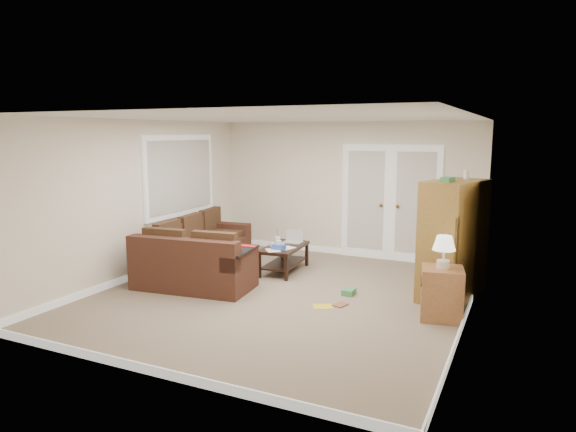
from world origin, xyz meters
The scene contains 17 objects.
floor centered at (0.00, 0.00, 0.00)m, with size 5.50×5.50×0.00m, color gray.
ceiling centered at (0.00, 0.00, 2.50)m, with size 5.00×5.50×0.02m, color silver.
wall_left centered at (-2.50, 0.00, 1.25)m, with size 0.02×5.50×2.50m, color white.
wall_right centered at (2.50, 0.00, 1.25)m, with size 0.02×5.50×2.50m, color white.
wall_back centered at (0.00, 2.75, 1.25)m, with size 5.00×0.02×2.50m, color white.
wall_front centered at (0.00, -2.75, 1.25)m, with size 5.00×0.02×2.50m, color white.
baseboards centered at (0.00, 0.00, 0.05)m, with size 5.00×5.50×0.10m, color white, non-canonical shape.
french_doors centered at (0.85, 2.71, 1.04)m, with size 1.80×0.05×2.13m.
window_left centered at (-2.46, 1.00, 1.55)m, with size 0.05×1.92×1.42m.
sectional_sofa centered at (-1.66, 0.35, 0.32)m, with size 2.05×2.72×0.82m.
coffee_table centered at (-0.52, 1.18, 0.24)m, with size 0.62×1.11×0.73m.
tv_armoire centered at (2.20, 0.87, 0.84)m, with size 0.86×1.16×1.79m.
side_cabinet centered at (2.20, 0.02, 0.38)m, with size 0.58×0.58×1.05m.
space_heater centered at (1.95, 2.37, 0.15)m, with size 0.12×0.10×0.30m, color white.
floor_magazine centered at (0.71, -0.21, 0.00)m, with size 0.26×0.21×0.01m, color gold.
floor_greenbox centered at (0.86, 0.43, 0.04)m, with size 0.16×0.21×0.08m, color #3F8B4D.
floor_book centered at (0.83, -0.04, 0.01)m, with size 0.15×0.20×0.02m, color brown.
Camera 1 is at (3.08, -6.35, 2.30)m, focal length 32.00 mm.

